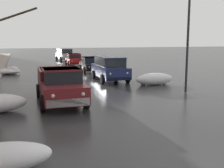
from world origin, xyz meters
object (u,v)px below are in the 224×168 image
at_px(pickup_truck_maroon_approaching_near_lane, 60,85).
at_px(suv_silver_queued_behind_truck, 65,54).
at_px(sedan_red_parked_far_down_block, 74,59).
at_px(street_lamp_post, 188,33).
at_px(suv_darkblue_parked_kerbside_close, 110,68).
at_px(sedan_black_parked_kerbside_mid, 91,64).

distance_m(pickup_truck_maroon_approaching_near_lane, suv_silver_queued_behind_truck, 27.20).
distance_m(pickup_truck_maroon_approaching_near_lane, sedan_red_parked_far_down_block, 19.73).
bearing_deg(suv_silver_queued_behind_truck, sedan_red_parked_far_down_block, -90.96).
bearing_deg(street_lamp_post, sedan_red_parked_far_down_block, 98.94).
xyz_separation_m(suv_darkblue_parked_kerbside_close, sedan_black_parked_kerbside_mid, (0.09, 5.98, -0.24)).
bearing_deg(sedan_red_parked_far_down_block, sedan_black_parked_kerbside_mid, -88.11).
distance_m(sedan_black_parked_kerbside_mid, sedan_red_parked_far_down_block, 6.94).
distance_m(pickup_truck_maroon_approaching_near_lane, suv_darkblue_parked_kerbside_close, 7.81).
distance_m(suv_darkblue_parked_kerbside_close, sedan_red_parked_far_down_block, 12.92).
bearing_deg(sedan_red_parked_far_down_block, suv_darkblue_parked_kerbside_close, -89.37).
relative_size(pickup_truck_maroon_approaching_near_lane, sedan_red_parked_far_down_block, 1.30).
height_order(sedan_black_parked_kerbside_mid, sedan_red_parked_far_down_block, same).
height_order(sedan_black_parked_kerbside_mid, street_lamp_post, street_lamp_post).
xyz_separation_m(pickup_truck_maroon_approaching_near_lane, suv_darkblue_parked_kerbside_close, (4.61, 6.30, 0.11)).
bearing_deg(street_lamp_post, suv_silver_queued_behind_truck, 96.11).
xyz_separation_m(sedan_red_parked_far_down_block, street_lamp_post, (2.95, -18.73, 2.67)).
bearing_deg(suv_darkblue_parked_kerbside_close, street_lamp_post, -64.26).
height_order(sedan_red_parked_far_down_block, suv_silver_queued_behind_truck, suv_silver_queued_behind_truck).
distance_m(suv_silver_queued_behind_truck, street_lamp_post, 26.59).
bearing_deg(suv_silver_queued_behind_truck, sedan_black_parked_kerbside_mid, -89.60).
relative_size(suv_silver_queued_behind_truck, street_lamp_post, 0.73).
relative_size(suv_darkblue_parked_kerbside_close, suv_silver_queued_behind_truck, 1.09).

